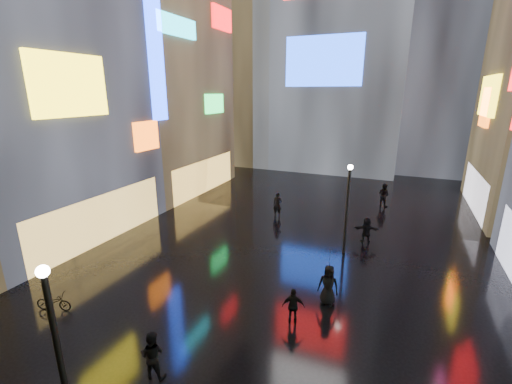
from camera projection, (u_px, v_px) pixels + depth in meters
The scene contains 15 objects.
ground at pixel (303, 233), 22.53m from camera, with size 140.00×140.00×0.00m, color black.
building_left_mid at pixel (16, 38), 19.84m from camera, with size 10.28×12.70×24.00m.
building_left_far at pixel (153, 68), 30.72m from camera, with size 10.28×12.00×22.00m.
tower_flank_right at pixel (453, 15), 37.34m from camera, with size 12.00×12.00×34.00m, color black.
tower_flank_left at pixel (247, 59), 43.54m from camera, with size 10.00×10.00×26.00m, color black.
lamp_near at pixel (58, 348), 8.34m from camera, with size 0.30×0.30×5.20m.
lamp_far at pixel (347, 204), 19.04m from camera, with size 0.30×0.30×5.20m.
pedestrian_1 at pixel (152, 355), 11.00m from camera, with size 0.81×0.63×1.67m, color black.
pedestrian_3 at pixel (293, 306), 13.62m from camera, with size 0.89×0.37×1.52m, color black.
pedestrian_4 at pixel (328, 285), 14.83m from camera, with size 0.89×0.58×1.82m, color black.
pedestrian_5 at pixel (366, 230), 20.94m from camera, with size 1.49×0.48×1.61m, color black.
pedestrian_6 at pixel (277, 205), 25.30m from camera, with size 0.67×0.44×1.83m, color black.
pedestrian_7 at pixel (384, 195), 27.68m from camera, with size 0.91×0.71×1.88m, color black.
umbrella_2 at pixel (330, 257), 14.45m from camera, with size 0.91×0.93×0.84m, color black.
bicycle at pixel (54, 302), 14.49m from camera, with size 0.53×1.53×0.81m, color black.
Camera 1 is at (5.26, -0.41, 8.96)m, focal length 24.00 mm.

